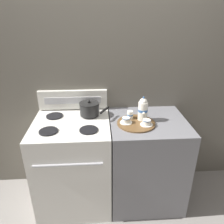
{
  "coord_description": "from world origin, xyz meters",
  "views": [
    {
      "loc": [
        -0.1,
        -1.83,
        1.88
      ],
      "look_at": [
        0.02,
        0.05,
        1.01
      ],
      "focal_mm": 35.0,
      "sensor_mm": 36.0,
      "label": 1
    }
  ],
  "objects_px": {
    "stove": "(74,163)",
    "serving_tray": "(136,123)",
    "creamer_jug": "(130,115)",
    "teapot": "(143,109)",
    "teacup_right": "(147,122)",
    "saucepan": "(90,109)",
    "teacup_left": "(126,120)"
  },
  "relations": [
    {
      "from": "stove",
      "to": "serving_tray",
      "type": "relative_size",
      "value": 2.67
    },
    {
      "from": "creamer_jug",
      "to": "stove",
      "type": "bearing_deg",
      "value": -176.17
    },
    {
      "from": "teapot",
      "to": "teacup_right",
      "type": "distance_m",
      "value": 0.14
    },
    {
      "from": "serving_tray",
      "to": "saucepan",
      "type": "bearing_deg",
      "value": 154.67
    },
    {
      "from": "stove",
      "to": "creamer_jug",
      "type": "xyz_separation_m",
      "value": [
        0.56,
        0.04,
        0.52
      ]
    },
    {
      "from": "saucepan",
      "to": "creamer_jug",
      "type": "distance_m",
      "value": 0.4
    },
    {
      "from": "teacup_right",
      "to": "creamer_jug",
      "type": "xyz_separation_m",
      "value": [
        -0.13,
        0.14,
        0.01
      ]
    },
    {
      "from": "stove",
      "to": "teapot",
      "type": "relative_size",
      "value": 4.07
    },
    {
      "from": "teapot",
      "to": "creamer_jug",
      "type": "height_order",
      "value": "teapot"
    },
    {
      "from": "teacup_left",
      "to": "teacup_right",
      "type": "xyz_separation_m",
      "value": [
        0.18,
        -0.05,
        0.0
      ]
    },
    {
      "from": "creamer_jug",
      "to": "serving_tray",
      "type": "bearing_deg",
      "value": -63.39
    },
    {
      "from": "saucepan",
      "to": "teacup_left",
      "type": "height_order",
      "value": "saucepan"
    },
    {
      "from": "teacup_left",
      "to": "serving_tray",
      "type": "bearing_deg",
      "value": -1.19
    },
    {
      "from": "teapot",
      "to": "teacup_right",
      "type": "relative_size",
      "value": 2.04
    },
    {
      "from": "teacup_right",
      "to": "teacup_left",
      "type": "bearing_deg",
      "value": 163.21
    },
    {
      "from": "serving_tray",
      "to": "teapot",
      "type": "height_order",
      "value": "teapot"
    },
    {
      "from": "stove",
      "to": "teacup_right",
      "type": "bearing_deg",
      "value": -8.7
    },
    {
      "from": "saucepan",
      "to": "teapot",
      "type": "xyz_separation_m",
      "value": [
        0.5,
        -0.15,
        0.05
      ]
    },
    {
      "from": "saucepan",
      "to": "teapot",
      "type": "bearing_deg",
      "value": -16.26
    },
    {
      "from": "saucepan",
      "to": "teapot",
      "type": "distance_m",
      "value": 0.52
    },
    {
      "from": "stove",
      "to": "saucepan",
      "type": "xyz_separation_m",
      "value": [
        0.18,
        0.15,
        0.54
      ]
    },
    {
      "from": "creamer_jug",
      "to": "teacup_left",
      "type": "bearing_deg",
      "value": -118.37
    },
    {
      "from": "stove",
      "to": "teapot",
      "type": "bearing_deg",
      "value": 0.38
    },
    {
      "from": "stove",
      "to": "saucepan",
      "type": "height_order",
      "value": "saucepan"
    },
    {
      "from": "saucepan",
      "to": "teacup_right",
      "type": "bearing_deg",
      "value": -26.39
    },
    {
      "from": "teapot",
      "to": "stove",
      "type": "bearing_deg",
      "value": -179.62
    },
    {
      "from": "serving_tray",
      "to": "creamer_jug",
      "type": "height_order",
      "value": "creamer_jug"
    },
    {
      "from": "stove",
      "to": "teacup_right",
      "type": "xyz_separation_m",
      "value": [
        0.69,
        -0.11,
        0.5
      ]
    },
    {
      "from": "stove",
      "to": "teacup_left",
      "type": "relative_size",
      "value": 8.29
    },
    {
      "from": "serving_tray",
      "to": "stove",
      "type": "bearing_deg",
      "value": 174.93
    },
    {
      "from": "stove",
      "to": "saucepan",
      "type": "relative_size",
      "value": 3.22
    },
    {
      "from": "creamer_jug",
      "to": "teacup_right",
      "type": "bearing_deg",
      "value": -47.61
    }
  ]
}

